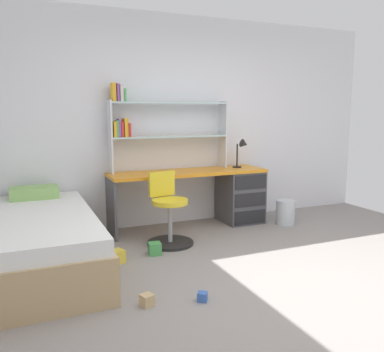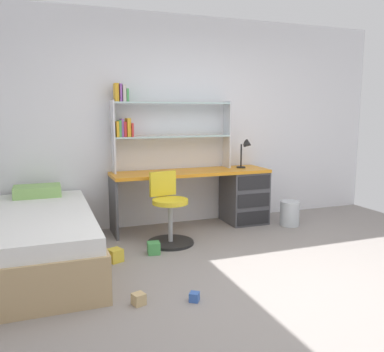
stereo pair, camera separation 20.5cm
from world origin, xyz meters
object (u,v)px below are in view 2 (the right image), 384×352
Objects in this scene: bookshelf_hutch at (157,122)px; desk_lamp at (247,149)px; desk at (230,193)px; toy_block_green_0 at (154,248)px; toy_block_yellow_1 at (115,255)px; waste_bin at (290,213)px; swivel_chair at (169,216)px; bed_platform at (39,239)px; toy_block_blue_2 at (194,297)px; toy_block_natural_3 at (139,299)px.

bookshelf_hutch reaches higher than desk_lamp.
desk is 0.62m from desk_lamp.
toy_block_green_0 is at bearing -108.49° from bookshelf_hutch.
desk reaches higher than toy_block_yellow_1.
desk is 0.82m from waste_bin.
bookshelf_hutch is 11.85× the size of toy_block_yellow_1.
bookshelf_hutch is at bearing 84.79° from swivel_chair.
bed_platform is (-2.37, -0.75, -0.15)m from desk.
swivel_chair is 1.39m from bed_platform.
waste_bin is 2.42m from toy_block_yellow_1.
toy_block_yellow_1 is 1.79× the size of toy_block_blue_2.
desk is 5.26× the size of desk_lamp.
toy_block_green_0 is 1.74× the size of toy_block_blue_2.
bookshelf_hutch is 3.99× the size of desk_lamp.
toy_block_green_0 is 0.98× the size of toy_block_yellow_1.
waste_bin is at bearing -28.26° from desk.
bed_platform is 23.22× the size of toy_block_natural_3.
bookshelf_hutch is at bearing 32.40° from bed_platform.
bookshelf_hutch reaches higher than swivel_chair.
bookshelf_hutch reaches higher than toy_block_yellow_1.
bookshelf_hutch reaches higher than toy_block_natural_3.
swivel_chair is at bearing -157.19° from desk_lamp.
bed_platform is at bearing 177.51° from toy_block_green_0.
desk_lamp is at bearing 16.14° from bed_platform.
waste_bin is at bearing 12.39° from toy_block_green_0.
desk is 15.99× the size of toy_block_green_0.
toy_block_green_0 is at bearing -132.49° from swivel_chair.
bookshelf_hutch reaches higher than toy_block_green_0.
toy_block_natural_3 is at bearing -89.25° from toy_block_yellow_1.
swivel_chair is 11.11× the size of toy_block_blue_2.
toy_block_yellow_1 is at bearing -155.25° from desk_lamp.
swivel_chair is (-1.24, -0.52, -0.67)m from desk_lamp.
waste_bin reaches higher than toy_block_blue_2.
bookshelf_hutch is at bearing 172.58° from desk_lamp.
waste_bin reaches higher than toy_block_green_0.
toy_block_green_0 reaches higher than toy_block_natural_3.
toy_block_blue_2 is at bearing -46.74° from bed_platform.
toy_block_yellow_1 is at bearing -169.26° from toy_block_green_0.
toy_block_blue_2 is at bearing -13.17° from toy_block_natural_3.
bed_platform is at bearing -172.93° from waste_bin.
toy_block_green_0 is (-1.26, -0.80, -0.35)m from desk.
swivel_chair is at bearing 28.17° from toy_block_yellow_1.
desk is 1.13m from swivel_chair.
toy_block_blue_2 is (-0.30, -2.11, -1.31)m from bookshelf_hutch.
swivel_chair reaches higher than toy_block_green_0.
toy_block_blue_2 is at bearing -99.52° from swivel_chair.
desk is 1.32× the size of bookshelf_hutch.
desk_lamp reaches higher than bed_platform.
swivel_chair is 6.22× the size of toy_block_yellow_1.
desk reaches higher than toy_block_natural_3.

